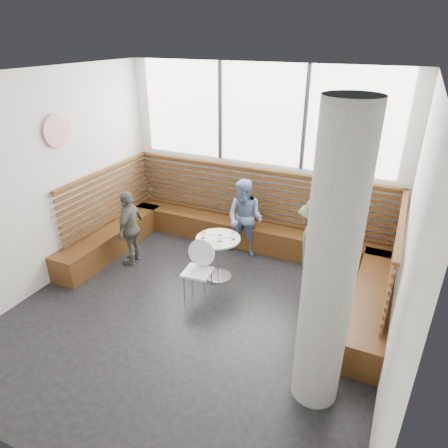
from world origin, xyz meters
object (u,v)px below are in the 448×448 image
at_px(concrete_column, 330,270).
at_px(adult_man, 315,250).
at_px(cafe_chair, 200,265).
at_px(child_back, 245,219).
at_px(child_left, 130,228).
at_px(cafe_table, 218,249).

height_order(concrete_column, adult_man, concrete_column).
bearing_deg(cafe_chair, adult_man, 17.72).
bearing_deg(child_back, concrete_column, -47.21).
bearing_deg(cafe_chair, child_left, 160.58).
xyz_separation_m(cafe_chair, child_left, (-1.51, 0.37, 0.14)).
bearing_deg(child_back, cafe_table, -89.91).
relative_size(cafe_table, child_left, 0.55).
height_order(adult_man, child_back, adult_man).
relative_size(child_back, child_left, 1.07).
bearing_deg(child_left, concrete_column, 57.23).
bearing_deg(child_left, cafe_chair, 66.04).
xyz_separation_m(concrete_column, cafe_table, (-1.97, 1.63, -1.08)).
bearing_deg(cafe_table, cafe_chair, -94.84).
xyz_separation_m(concrete_column, adult_man, (-0.47, 1.76, -0.81)).
bearing_deg(child_back, cafe_chair, -89.43).
xyz_separation_m(concrete_column, child_left, (-3.53, 1.46, -0.95)).
relative_size(concrete_column, child_left, 2.46).
bearing_deg(concrete_column, adult_man, 104.92).
bearing_deg(adult_man, child_back, 42.18).
xyz_separation_m(concrete_column, cafe_chair, (-2.01, 1.09, -1.09)).
height_order(adult_man, child_left, adult_man).
distance_m(cafe_chair, child_back, 1.45).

